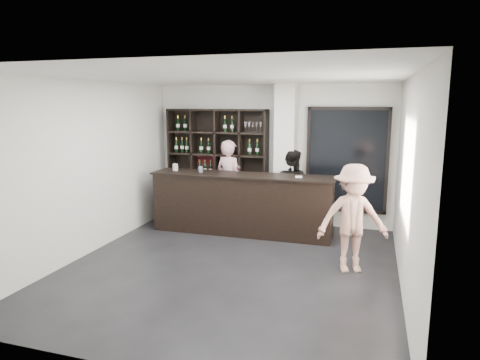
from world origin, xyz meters
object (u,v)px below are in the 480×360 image
(taster_black, at_px, (290,189))
(customer, at_px, (353,219))
(wine_shelf, at_px, (217,165))
(taster_pink, at_px, (229,182))
(tasting_counter, at_px, (242,204))

(taster_black, xyz_separation_m, customer, (1.32, -2.00, 0.01))
(wine_shelf, xyz_separation_m, taster_pink, (0.32, -0.17, -0.32))
(customer, bearing_deg, taster_pink, 125.42)
(taster_black, bearing_deg, customer, 132.60)
(taster_pink, xyz_separation_m, customer, (2.63, -2.00, -0.06))
(taster_pink, height_order, customer, taster_pink)
(taster_pink, height_order, taster_black, taster_pink)
(taster_pink, bearing_deg, taster_black, -159.14)
(taster_black, height_order, customer, customer)
(tasting_counter, relative_size, taster_pink, 2.01)
(tasting_counter, xyz_separation_m, taster_black, (0.83, 0.65, 0.22))
(tasting_counter, bearing_deg, taster_black, 37.54)
(wine_shelf, distance_m, customer, 3.68)
(tasting_counter, distance_m, customer, 2.55)
(tasting_counter, height_order, taster_pink, taster_pink)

